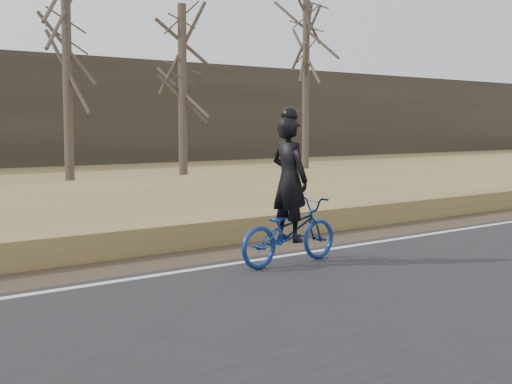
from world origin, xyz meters
TOP-DOWN VIEW (x-y plane):
  - ground at (0.00, 0.00)m, footprint 120.00×120.00m
  - road at (0.00, -2.50)m, footprint 120.00×6.00m
  - edge_line at (0.00, 0.20)m, footprint 120.00×0.12m
  - shoulder at (0.00, 1.20)m, footprint 120.00×1.60m
  - embankment at (0.00, 4.20)m, footprint 120.00×5.00m
  - cyclist at (2.30, -0.31)m, footprint 1.92×0.74m
  - bare_tree_center at (6.53, 17.08)m, footprint 0.36×0.36m
  - bare_tree_right at (10.83, 15.85)m, footprint 0.36×0.36m
  - bare_tree_far_right at (19.85, 18.39)m, footprint 0.36×0.36m

SIDE VIEW (x-z plane):
  - ground at x=0.00m, z-range 0.00..0.00m
  - shoulder at x=0.00m, z-range 0.00..0.04m
  - road at x=0.00m, z-range 0.00..0.06m
  - edge_line at x=0.00m, z-range 0.06..0.07m
  - embankment at x=0.00m, z-range 0.00..0.44m
  - cyclist at x=2.30m, z-range -0.37..2.02m
  - bare_tree_right at x=10.83m, z-range 0.00..6.97m
  - bare_tree_center at x=6.53m, z-range 0.00..9.03m
  - bare_tree_far_right at x=19.85m, z-range 0.00..9.06m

